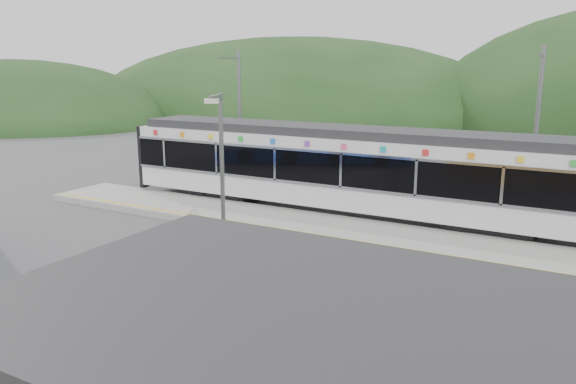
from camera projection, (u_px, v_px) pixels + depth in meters
The scene contains 8 objects.
ground at pixel (272, 256), 18.84m from camera, with size 120.00×120.00×0.00m, color #4C4C4F.
hills at pixel (492, 241), 20.41m from camera, with size 146.00×149.00×26.00m.
platform at pixel (316, 227), 21.62m from camera, with size 26.00×3.20×0.30m, color #9E9E99.
yellow_line at pixel (300, 232), 20.48m from camera, with size 26.00×0.10×0.01m, color yellow.
train at pixel (345, 168), 23.50m from camera, with size 20.44×3.01×3.74m.
catenary_mast_west at pixel (239, 117), 28.66m from camera, with size 0.18×1.80×7.00m.
catenary_mast_east at pixel (536, 133), 22.02m from camera, with size 0.18×1.80×7.00m.
lamp_post at pixel (220, 175), 15.36m from camera, with size 0.44×1.03×5.52m.
Camera 1 is at (9.18, -15.39, 6.23)m, focal length 35.00 mm.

